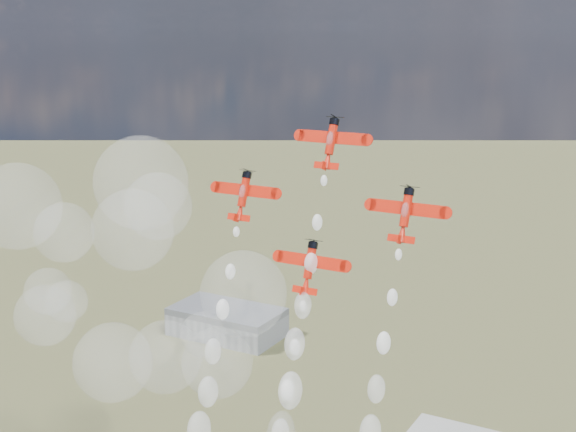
# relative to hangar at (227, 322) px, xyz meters

# --- Properties ---
(hangar) EXTENTS (50.00, 28.00, 13.00)m
(hangar) POSITION_rel_hangar_xyz_m (0.00, 0.00, 0.00)
(hangar) COLOR gray
(hangar) RESTS_ON ground
(plane_lead) EXTENTS (12.25, 5.51, 8.38)m
(plane_lead) POSITION_rel_hangar_xyz_m (135.64, -173.39, 113.93)
(plane_lead) COLOR red
(plane_lead) RESTS_ON ground
(plane_left) EXTENTS (12.25, 5.51, 8.38)m
(plane_left) POSITION_rel_hangar_xyz_m (120.99, -177.07, 104.36)
(plane_left) COLOR red
(plane_left) RESTS_ON ground
(plane_right) EXTENTS (12.25, 5.51, 8.38)m
(plane_right) POSITION_rel_hangar_xyz_m (150.29, -177.07, 104.36)
(plane_right) COLOR red
(plane_right) RESTS_ON ground
(plane_slot) EXTENTS (12.25, 5.51, 8.38)m
(plane_slot) POSITION_rel_hangar_xyz_m (135.64, -180.75, 94.79)
(plane_slot) COLOR red
(plane_slot) RESTS_ON ground
(drifted_smoke_cloud) EXTENTS (70.29, 37.31, 61.73)m
(drifted_smoke_cloud) POSITION_rel_hangar_xyz_m (75.36, -153.66, 78.10)
(drifted_smoke_cloud) COLOR white
(drifted_smoke_cloud) RESTS_ON ground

